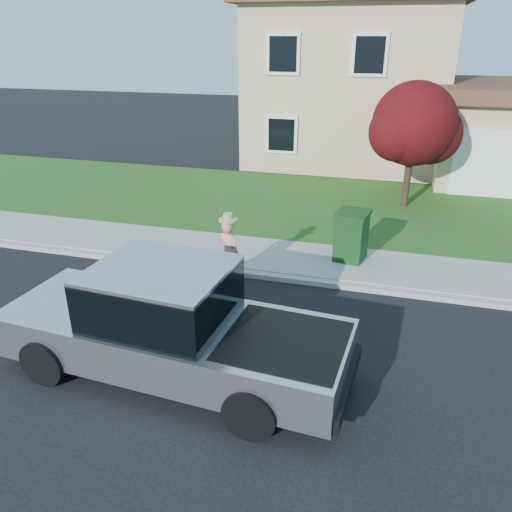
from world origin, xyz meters
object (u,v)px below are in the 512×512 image
(pickup_truck, at_px, (171,326))
(woman, at_px, (229,252))
(ornamental_tree, at_px, (415,128))
(trash_bin, at_px, (351,235))

(pickup_truck, bearing_deg, woman, 96.22)
(ornamental_tree, relative_size, trash_bin, 3.23)
(woman, distance_m, trash_bin, 3.16)
(woman, bearing_deg, trash_bin, -119.65)
(trash_bin, bearing_deg, ornamental_tree, 84.99)
(woman, distance_m, ornamental_tree, 8.02)
(ornamental_tree, distance_m, trash_bin, 5.41)
(trash_bin, bearing_deg, woman, -133.27)
(pickup_truck, bearing_deg, trash_bin, 69.40)
(woman, bearing_deg, ornamental_tree, -95.88)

